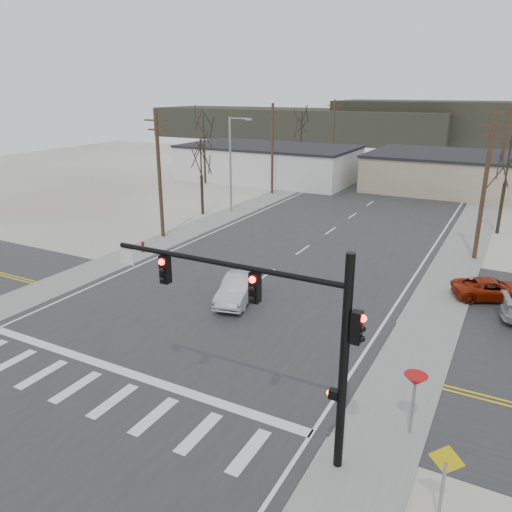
{
  "coord_description": "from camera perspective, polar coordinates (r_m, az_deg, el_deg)",
  "views": [
    {
      "loc": [
        13.63,
        -18.91,
        11.49
      ],
      "look_at": [
        1.17,
        4.39,
        2.6
      ],
      "focal_mm": 35.0,
      "sensor_mm": 36.0,
      "label": 1
    }
  ],
  "objects": [
    {
      "name": "tree_right_mid",
      "position": [
        45.26,
        26.88,
        9.58
      ],
      "size": [
        3.74,
        3.74,
        8.33
      ],
      "color": "#2F221D",
      "rests_on": "ground"
    },
    {
      "name": "sidewalk_left",
      "position": [
        47.24,
        -3.68,
        4.52
      ],
      "size": [
        3.0,
        90.0,
        0.06
      ],
      "primitive_type": "cube",
      "color": "gray",
      "rests_on": "ground"
    },
    {
      "name": "main_road",
      "position": [
        38.3,
        5.95,
        1.07
      ],
      "size": [
        18.0,
        110.0,
        0.05
      ],
      "primitive_type": "cube",
      "color": "#28282B",
      "rests_on": "ground"
    },
    {
      "name": "traffic_signal_mast",
      "position": [
        15.51,
        3.47,
        -7.5
      ],
      "size": [
        8.95,
        0.43,
        7.2
      ],
      "color": "black",
      "rests_on": "ground"
    },
    {
      "name": "upole_right_a",
      "position": [
        37.49,
        24.67,
        7.3
      ],
      "size": [
        2.2,
        0.3,
        10.0
      ],
      "color": "#452E20",
      "rests_on": "ground"
    },
    {
      "name": "upole_left_c",
      "position": [
        57.11,
        1.89,
        12.29
      ],
      "size": [
        2.2,
        0.3,
        10.0
      ],
      "color": "#452E20",
      "rests_on": "ground"
    },
    {
      "name": "building_left_far",
      "position": [
        66.58,
        1.44,
        10.62
      ],
      "size": [
        22.3,
        12.3,
        4.5
      ],
      "color": "silver",
      "rests_on": "ground"
    },
    {
      "name": "fire_hydrant",
      "position": [
        37.6,
        -12.8,
        1.05
      ],
      "size": [
        0.24,
        0.24,
        0.87
      ],
      "color": "#A50C0C",
      "rests_on": "ground"
    },
    {
      "name": "upole_left_d",
      "position": [
        75.49,
        8.84,
        13.62
      ],
      "size": [
        2.2,
        0.3,
        10.0
      ],
      "color": "#452E20",
      "rests_on": "ground"
    },
    {
      "name": "upole_left_b",
      "position": [
        40.32,
        -11.0,
        9.32
      ],
      "size": [
        2.2,
        0.3,
        10.0
      ],
      "color": "#452E20",
      "rests_on": "ground"
    },
    {
      "name": "sedan_crossing",
      "position": [
        28.18,
        -2.07,
        -3.75
      ],
      "size": [
        2.53,
        4.71,
        1.47
      ],
      "primitive_type": "imported",
      "rotation": [
        0.0,
        0.0,
        0.23
      ],
      "color": "#A2A6AC",
      "rests_on": "main_road"
    },
    {
      "name": "ground",
      "position": [
        25.98,
        -6.93,
        -7.79
      ],
      "size": [
        140.0,
        140.0,
        0.0
      ],
      "primitive_type": "plane",
      "color": "white",
      "rests_on": "ground"
    },
    {
      "name": "car_parked_red",
      "position": [
        31.49,
        25.33,
        -3.45
      ],
      "size": [
        4.72,
        3.53,
        1.19
      ],
      "primitive_type": "imported",
      "rotation": [
        0.0,
        0.0,
        1.98
      ],
      "color": "maroon",
      "rests_on": "parking_lot"
    },
    {
      "name": "car_far_a",
      "position": [
        69.54,
        18.14,
        8.85
      ],
      "size": [
        2.82,
        5.47,
        1.52
      ],
      "primitive_type": "imported",
      "rotation": [
        0.0,
        0.0,
        3.28
      ],
      "color": "black",
      "rests_on": "main_road"
    },
    {
      "name": "hill_left",
      "position": [
        121.36,
        4.6,
        14.76
      ],
      "size": [
        70.0,
        18.0,
        7.0
      ],
      "primitive_type": "cube",
      "color": "#333026",
      "rests_on": "ground"
    },
    {
      "name": "cross_road",
      "position": [
        25.98,
        -6.93,
        -7.75
      ],
      "size": [
        90.0,
        10.0,
        0.04
      ],
      "primitive_type": "cube",
      "color": "#28282B",
      "rests_on": "ground"
    },
    {
      "name": "tree_left_near",
      "position": [
        47.56,
        -6.32,
        10.92
      ],
      "size": [
        3.3,
        3.3,
        7.35
      ],
      "color": "#2F221D",
      "rests_on": "ground"
    },
    {
      "name": "tree_left_far",
      "position": [
        70.73,
        5.22,
        14.3
      ],
      "size": [
        3.96,
        3.96,
        8.82
      ],
      "color": "#2F221D",
      "rests_on": "ground"
    },
    {
      "name": "sidewalk_right",
      "position": [
        40.67,
        22.67,
        0.76
      ],
      "size": [
        3.0,
        90.0,
        0.06
      ],
      "primitive_type": "cube",
      "color": "gray",
      "rests_on": "ground"
    },
    {
      "name": "car_far_b",
      "position": [
        82.19,
        13.43,
        10.57
      ],
      "size": [
        1.87,
        4.07,
        1.35
      ],
      "primitive_type": "imported",
      "rotation": [
        0.0,
        0.0,
        -0.07
      ],
      "color": "black",
      "rests_on": "main_road"
    },
    {
      "name": "tree_left_mid",
      "position": [
        64.0,
        -5.98,
        13.83
      ],
      "size": [
        3.96,
        3.96,
        8.82
      ],
      "color": "#2F221D",
      "rests_on": "ground"
    },
    {
      "name": "yield_sign",
      "position": [
        18.18,
        17.74,
        -13.61
      ],
      "size": [
        0.8,
        0.8,
        2.35
      ],
      "color": "gray",
      "rests_on": "ground"
    },
    {
      "name": "streetlight_main",
      "position": [
        48.07,
        -2.74,
        10.92
      ],
      "size": [
        2.4,
        0.25,
        9.0
      ],
      "color": "gray",
      "rests_on": "ground"
    },
    {
      "name": "upole_right_b",
      "position": [
        59.28,
        26.39,
        10.64
      ],
      "size": [
        2.2,
        0.3,
        10.0
      ],
      "color": "#452E20",
      "rests_on": "ground"
    },
    {
      "name": "building_right_far",
      "position": [
        63.7,
        24.83,
        8.48
      ],
      "size": [
        26.3,
        14.3,
        4.3
      ],
      "color": "#B8A98C",
      "rests_on": "ground"
    },
    {
      "name": "diamond_sign",
      "position": [
        15.49,
        20.7,
        -22.5
      ],
      "size": [
        0.92,
        0.1,
        2.61
      ],
      "color": "gray",
      "rests_on": "ground"
    }
  ]
}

